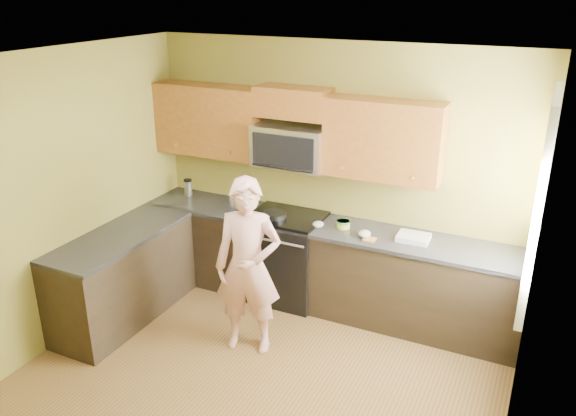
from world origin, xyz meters
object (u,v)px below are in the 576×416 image
Objects in this scene: microwave at (291,166)px; frying_pan at (275,217)px; travel_mug at (189,196)px; stove at (286,257)px; butter_tub at (343,228)px; woman at (248,267)px.

frying_pan is (-0.09, -0.22, -0.50)m from microwave.
travel_mug reaches higher than frying_pan.
frying_pan is at bearing -133.27° from stove.
stove is at bearing -178.39° from butter_tub.
woman is 1.13m from butter_tub.
butter_tub is at bearing 46.42° from woman.
microwave is 3.87× the size of travel_mug.
microwave is 1.27m from woman.
butter_tub is at bearing -3.23° from travel_mug.
stove is 7.15× the size of butter_tub.
butter_tub is 1.93m from travel_mug.
frying_pan is at bearing -111.75° from microwave.
butter_tub is at bearing 26.99° from frying_pan.
butter_tub is (0.62, 0.02, 0.45)m from stove.
microwave reaches higher than stove.
woman is 3.91× the size of frying_pan.
microwave is 1.41m from travel_mug.
frying_pan is (-0.18, 0.88, 0.12)m from woman.
stove is at bearing -90.00° from microwave.
frying_pan is 1.24m from travel_mug.
stove is 1.04m from woman.
woman is at bearing -60.44° from frying_pan.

